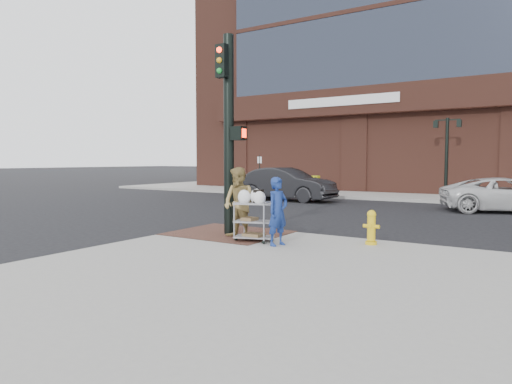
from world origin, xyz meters
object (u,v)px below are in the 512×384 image
Objects in this scene: lamp_post at (447,149)px; woman_blue at (278,211)px; minivan_white at (507,195)px; utility_cart at (254,218)px; traffic_signal_pole at (229,128)px; pedestrian_tan at (239,203)px; sedan_dark at (286,184)px; fire_hydrant at (371,227)px.

woman_blue is (-0.67, -15.90, -1.71)m from lamp_post.
lamp_post is at bearing 11.64° from woman_blue.
utility_cart is at bearing 136.60° from minivan_white.
traffic_signal_pole reaches higher than minivan_white.
lamp_post reaches higher than utility_cart.
pedestrian_tan is at bearing 91.36° from woman_blue.
fire_hydrant is at bearing -141.13° from sedan_dark.
sedan_dark reaches higher than utility_cart.
traffic_signal_pole is (-2.48, -15.23, 0.21)m from lamp_post.
sedan_dark is (-4.86, 11.18, -0.18)m from pedestrian_tan.
traffic_signal_pole is 4.23m from fire_hydrant.
minivan_white is (9.78, 0.18, -0.16)m from sedan_dark.
minivan_white is 3.99× the size of utility_cart.
pedestrian_tan reaches higher than fire_hydrant.
pedestrian_tan reaches higher than utility_cart.
traffic_signal_pole is at bearing 83.76° from woman_blue.
sedan_dark is (-4.29, 10.79, -2.00)m from traffic_signal_pole.
fire_hydrant is at bearing -85.97° from lamp_post.
lamp_post is 0.80× the size of traffic_signal_pole.
utility_cart is at bearing -3.45° from pedestrian_tan.
woman_blue is at bearing 140.05° from minivan_white.
woman_blue reaches higher than minivan_white.
sedan_dark is at bearing 42.06° from woman_blue.
pedestrian_tan is at bearing -162.12° from fire_hydrant.
pedestrian_tan is 2.22× the size of fire_hydrant.
lamp_post is 15.43m from traffic_signal_pole.
woman_blue is 2.13m from fire_hydrant.
utility_cart is (-0.73, 0.15, -0.21)m from woman_blue.
fire_hydrant is at bearing 28.55° from pedestrian_tan.
minivan_white is at bearing -3.48° from woman_blue.
woman_blue reaches higher than utility_cart.
traffic_signal_pole reaches higher than sedan_dark.
utility_cart is at bearing -153.05° from sedan_dark.
sedan_dark is (-6.77, -4.43, -1.79)m from lamp_post.
lamp_post is 14.85m from fire_hydrant.
minivan_white is 6.25× the size of fire_hydrant.
traffic_signal_pole is 2.44m from utility_cart.
lamp_post is 8.28m from sedan_dark.
woman_blue is at bearing -20.30° from traffic_signal_pole.
pedestrian_tan is at bearing -96.96° from lamp_post.
woman_blue is 1.96× the size of fire_hydrant.
utility_cart is at bearing 92.36° from woman_blue.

